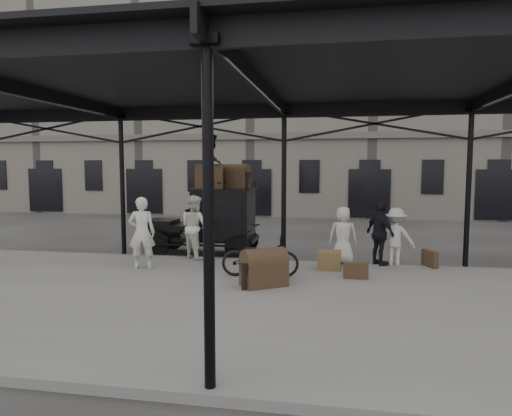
{
  "coord_description": "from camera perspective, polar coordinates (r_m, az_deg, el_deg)",
  "views": [
    {
      "loc": [
        1.53,
        -11.08,
        2.91
      ],
      "look_at": [
        -0.74,
        1.6,
        1.7
      ],
      "focal_mm": 32.0,
      "sensor_mm": 36.0,
      "label": 1
    }
  ],
  "objects": [
    {
      "name": "canopy",
      "position": [
        9.63,
        0.91,
        15.45
      ],
      "size": [
        22.5,
        9.0,
        4.74
      ],
      "color": "black",
      "rests_on": "ground"
    },
    {
      "name": "porter_roof",
      "position": [
        14.6,
        -5.51,
        5.87
      ],
      "size": [
        0.66,
        0.84,
        1.73
      ],
      "primitive_type": "imported",
      "rotation": [
        0.0,
        0.0,
        1.57
      ],
      "color": "black",
      "rests_on": "taxi"
    },
    {
      "name": "porter_official",
      "position": [
        13.05,
        15.26,
        -3.08
      ],
      "size": [
        0.96,
        1.1,
        1.77
      ],
      "primitive_type": "imported",
      "rotation": [
        0.0,
        0.0,
        2.19
      ],
      "color": "black",
      "rests_on": "platform"
    },
    {
      "name": "platform",
      "position": [
        9.63,
        0.59,
        -11.76
      ],
      "size": [
        28.0,
        8.0,
        0.15
      ],
      "primitive_type": "cube",
      "color": "slate",
      "rests_on": "ground"
    },
    {
      "name": "suitcase_upright",
      "position": [
        13.36,
        20.9,
        -5.93
      ],
      "size": [
        0.37,
        0.61,
        0.45
      ],
      "primitive_type": "cube",
      "rotation": [
        0.0,
        0.0,
        0.39
      ],
      "color": "#453020",
      "rests_on": "platform"
    },
    {
      "name": "building_frontage",
      "position": [
        29.4,
        7.28,
        13.33
      ],
      "size": [
        64.0,
        8.0,
        14.0
      ],
      "primitive_type": "cube",
      "color": "slate",
      "rests_on": "ground"
    },
    {
      "name": "steamer_trunk_platform",
      "position": [
        10.54,
        0.99,
        -7.78
      ],
      "size": [
        1.16,
        1.06,
        0.73
      ],
      "primitive_type": null,
      "rotation": [
        0.0,
        0.0,
        0.59
      ],
      "color": "#453020",
      "rests_on": "platform"
    },
    {
      "name": "porter_right",
      "position": [
        13.12,
        17.05,
        -3.47
      ],
      "size": [
        1.15,
        0.84,
        1.6
      ],
      "primitive_type": "imported",
      "rotation": [
        0.0,
        0.0,
        2.88
      ],
      "color": "beige",
      "rests_on": "platform"
    },
    {
      "name": "suitcase_flat",
      "position": [
        11.46,
        12.36,
        -7.67
      ],
      "size": [
        0.6,
        0.16,
        0.4
      ],
      "primitive_type": "cube",
      "rotation": [
        0.0,
        0.0,
        0.01
      ],
      "color": "#453020",
      "rests_on": "platform"
    },
    {
      "name": "wicker_hamper",
      "position": [
        12.3,
        9.16,
        -6.47
      ],
      "size": [
        0.61,
        0.47,
        0.5
      ],
      "primitive_type": "cube",
      "rotation": [
        0.0,
        0.0,
        -0.03
      ],
      "color": "brown",
      "rests_on": "platform"
    },
    {
      "name": "ground",
      "position": [
        11.55,
        2.26,
        -9.23
      ],
      "size": [
        120.0,
        120.0,
        0.0
      ],
      "primitive_type": "plane",
      "color": "#383533",
      "rests_on": "ground"
    },
    {
      "name": "steamer_trunk_roof_far",
      "position": [
        14.73,
        -2.55,
        3.77
      ],
      "size": [
        0.97,
        0.71,
        0.64
      ],
      "primitive_type": null,
      "rotation": [
        0.0,
        0.0,
        -0.21
      ],
      "color": "#453020",
      "rests_on": "taxi"
    },
    {
      "name": "taxi",
      "position": [
        14.79,
        -5.23,
        -1.28
      ],
      "size": [
        3.65,
        1.55,
        2.18
      ],
      "color": "black",
      "rests_on": "ground"
    },
    {
      "name": "steamer_trunk_roof_near",
      "position": [
        14.48,
        -5.85,
        3.72
      ],
      "size": [
        0.96,
        0.7,
        0.64
      ],
      "primitive_type": null,
      "rotation": [
        0.0,
        0.0,
        0.2
      ],
      "color": "#453020",
      "rests_on": "taxi"
    },
    {
      "name": "bicycle",
      "position": [
        11.38,
        0.52,
        -6.07
      ],
      "size": [
        1.98,
        0.87,
        1.01
      ],
      "primitive_type": "imported",
      "rotation": [
        0.0,
        0.0,
        1.68
      ],
      "color": "black",
      "rests_on": "platform"
    },
    {
      "name": "porter_centre",
      "position": [
        13.03,
        10.83,
        -3.35
      ],
      "size": [
        0.8,
        0.53,
        1.62
      ],
      "primitive_type": "imported",
      "rotation": [
        0.0,
        0.0,
        3.12
      ],
      "color": "beige",
      "rests_on": "platform"
    },
    {
      "name": "porter_midleft",
      "position": [
        13.65,
        -7.67,
        -2.34
      ],
      "size": [
        1.16,
        1.12,
        1.88
      ],
      "primitive_type": "imported",
      "rotation": [
        0.0,
        0.0,
        2.5
      ],
      "color": "silver",
      "rests_on": "platform"
    },
    {
      "name": "porter_left",
      "position": [
        12.59,
        -14.07,
        -3.0
      ],
      "size": [
        0.8,
        0.64,
        1.93
      ],
      "primitive_type": "imported",
      "rotation": [
        0.0,
        0.0,
        3.42
      ],
      "color": "silver",
      "rests_on": "platform"
    }
  ]
}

